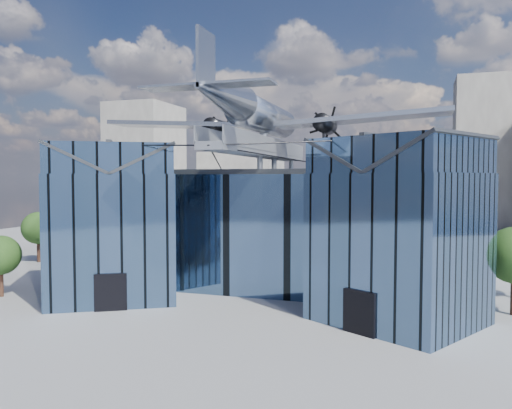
% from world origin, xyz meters
% --- Properties ---
extents(ground_plane, '(120.00, 120.00, 0.00)m').
position_xyz_m(ground_plane, '(0.00, 0.00, 0.00)').
color(ground_plane, gray).
extents(museum, '(32.88, 24.50, 17.60)m').
position_xyz_m(museum, '(0.00, 5.82, 5.54)').
color(museum, '#405D83').
rests_on(museum, ground).
extents(bg_towers, '(77.00, 24.50, 26.00)m').
position_xyz_m(bg_towers, '(1.45, 50.49, 10.01)').
color(bg_towers, gray).
rests_on(bg_towers, ground).
extents(tree_plaza_w, '(3.80, 3.80, 4.77)m').
position_xyz_m(tree_plaza_w, '(-19.02, -3.49, 3.23)').
color(tree_plaza_w, '#361F15').
rests_on(tree_plaza_w, ground).
extents(tree_side_w, '(4.56, 4.56, 5.51)m').
position_xyz_m(tree_side_w, '(-27.86, 10.53, 3.73)').
color(tree_side_w, '#361F15').
rests_on(tree_side_w, ground).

